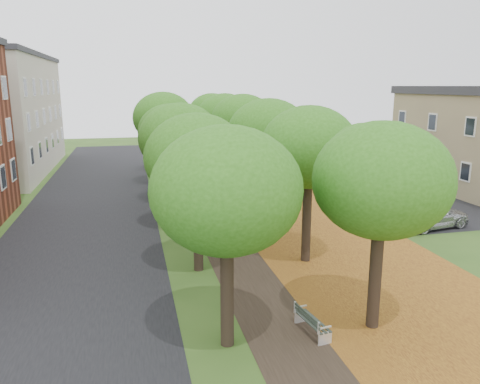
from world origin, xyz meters
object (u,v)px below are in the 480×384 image
bench (311,322)px  car_grey (364,184)px  car_white (345,179)px  car_red (387,197)px  car_silver (431,215)px

bench → car_grey: 20.48m
bench → car_white: car_white is taller
car_white → car_grey: bearing=166.9°
bench → car_grey: (10.90, 17.34, 0.34)m
car_white → car_red: bearing=157.2°
bench → car_red: 17.09m
car_silver → car_red: 4.45m
car_grey → car_white: size_ratio=1.02×
car_red → car_white: bearing=14.3°
car_silver → car_red: (0.00, 4.45, -0.04)m
bench → car_red: (10.51, 13.47, 0.31)m
car_red → car_grey: bearing=8.6°
bench → car_red: size_ratio=0.39×
car_silver → car_grey: (0.39, 8.32, -0.02)m
car_red → car_white: (0.00, 6.12, -0.02)m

